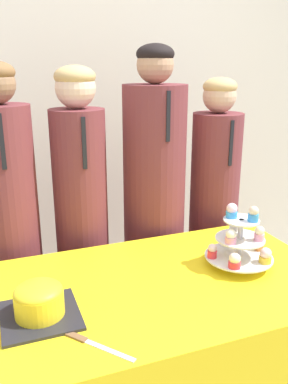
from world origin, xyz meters
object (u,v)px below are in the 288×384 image
student_1 (83,236)px  student_3 (213,224)px  cake_knife (88,342)px  cupcake_stand (240,241)px  round_cake (39,301)px  student_0 (12,247)px  student_2 (154,222)px

student_1 → student_3: (0.71, -0.00, -0.04)m
cake_knife → cupcake_stand: 0.71m
round_cake → cake_knife: (0.11, -0.17, -0.05)m
student_0 → student_2: bearing=0.0°
cupcake_stand → cake_knife: bearing=-159.8°
student_3 → cupcake_stand: bearing=-110.8°
student_0 → student_3: student_0 is taller
student_3 → student_0: bearing=180.0°
student_1 → round_cake: bearing=-113.4°
student_2 → student_3: (0.34, -0.00, -0.06)m
round_cake → student_2: 0.91m
round_cake → student_1: student_1 is taller
cupcake_stand → student_1: student_1 is taller
student_0 → cupcake_stand: bearing=-34.7°
round_cake → student_1: bearing=66.6°
student_1 → student_3: 0.72m
cupcake_stand → student_0: bearing=145.3°
cake_knife → round_cake: bearing=173.4°
student_0 → student_1: 0.32m
cupcake_stand → student_3: (0.22, 0.57, -0.17)m
student_1 → cake_knife: bearing=-101.5°
cupcake_stand → student_3: size_ratio=0.18×
round_cake → cake_knife: bearing=-57.4°
cake_knife → student_1: 0.83m
student_2 → student_3: 0.35m
cupcake_stand → student_0: size_ratio=0.17×
round_cake → student_1: (0.28, 0.64, -0.09)m
cake_knife → student_2: student_2 is taller
round_cake → student_2: size_ratio=0.15×
student_0 → student_2: size_ratio=0.95×
student_1 → student_3: size_ratio=1.04×
cupcake_stand → student_0: student_0 is taller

